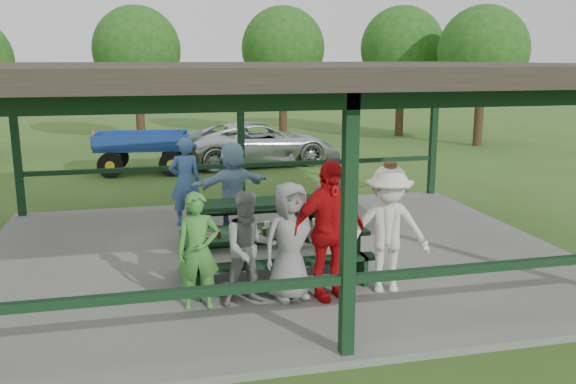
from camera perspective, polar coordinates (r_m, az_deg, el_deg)
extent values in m
plane|color=#37561B|center=(10.73, -1.10, -6.20)|extent=(90.00, 90.00, 0.00)
cube|color=slate|center=(10.72, -1.10, -5.95)|extent=(10.00, 8.00, 0.10)
cube|color=black|center=(6.76, 5.69, -3.34)|extent=(0.15, 0.15, 3.00)
cube|color=black|center=(14.12, -24.10, 3.91)|extent=(0.15, 0.15, 3.00)
cube|color=black|center=(14.03, -4.43, 4.91)|extent=(0.15, 0.15, 3.00)
cube|color=black|center=(15.50, 13.46, 5.32)|extent=(0.15, 0.15, 3.00)
cube|color=black|center=(6.61, -14.82, -9.57)|extent=(4.65, 0.10, 0.10)
cube|color=black|center=(8.01, 22.16, -6.17)|extent=(4.65, 0.10, 0.10)
cube|color=black|center=(13.96, -14.17, 2.04)|extent=(4.65, 0.10, 0.10)
cube|color=black|center=(14.67, 4.92, 2.87)|extent=(4.65, 0.10, 0.10)
cube|color=black|center=(6.52, 5.96, 8.59)|extent=(9.80, 0.15, 0.20)
cube|color=black|center=(13.91, -4.53, 10.64)|extent=(9.80, 0.15, 0.20)
cube|color=#2A231E|center=(10.17, -1.18, 11.26)|extent=(10.60, 8.60, 0.24)
cube|color=black|center=(9.31, -1.26, -3.84)|extent=(2.83, 0.75, 0.06)
cube|color=black|center=(8.88, -0.49, -6.65)|extent=(2.83, 0.28, 0.05)
cube|color=black|center=(9.91, -1.92, -4.60)|extent=(2.83, 0.28, 0.05)
cube|color=black|center=(9.25, -8.79, -6.35)|extent=(0.06, 0.70, 0.75)
cube|color=black|center=(9.73, 5.91, -5.30)|extent=(0.06, 0.70, 0.75)
cube|color=black|center=(9.30, -8.76, -7.22)|extent=(0.06, 1.39, 0.45)
cube|color=black|center=(9.78, 5.89, -6.14)|extent=(0.06, 1.39, 0.45)
cube|color=black|center=(11.22, -2.95, -1.02)|extent=(2.48, 0.75, 0.06)
cube|color=black|center=(10.77, -2.40, -3.22)|extent=(2.48, 0.28, 0.05)
cube|color=black|center=(11.82, -3.42, -1.80)|extent=(2.48, 0.28, 0.05)
cube|color=black|center=(11.17, -8.30, -3.02)|extent=(0.06, 0.70, 0.75)
cube|color=black|center=(11.54, 2.26, -2.41)|extent=(0.06, 0.70, 0.75)
cube|color=black|center=(11.22, -8.28, -3.76)|extent=(0.06, 1.39, 0.45)
cube|color=black|center=(11.58, 2.25, -3.12)|extent=(0.06, 1.39, 0.45)
cylinder|color=white|center=(9.15, -7.69, -4.02)|extent=(0.22, 0.22, 0.01)
torus|color=olive|center=(9.12, -7.93, -3.93)|extent=(0.10, 0.10, 0.03)
torus|color=olive|center=(9.13, -7.43, -3.90)|extent=(0.10, 0.10, 0.03)
torus|color=olive|center=(9.18, -7.72, -3.81)|extent=(0.10, 0.10, 0.03)
cylinder|color=white|center=(9.24, -3.28, -3.76)|extent=(0.22, 0.22, 0.01)
torus|color=olive|center=(9.21, -3.50, -3.67)|extent=(0.10, 0.10, 0.03)
torus|color=olive|center=(9.22, -3.01, -3.64)|extent=(0.10, 0.10, 0.03)
torus|color=olive|center=(9.28, -3.33, -3.55)|extent=(0.10, 0.10, 0.03)
cylinder|color=white|center=(9.39, 1.11, -3.48)|extent=(0.22, 0.22, 0.01)
torus|color=olive|center=(9.35, 0.90, -3.40)|extent=(0.10, 0.10, 0.03)
torus|color=olive|center=(9.37, 1.38, -3.36)|extent=(0.10, 0.10, 0.03)
torus|color=olive|center=(9.42, 1.04, -3.28)|extent=(0.10, 0.10, 0.03)
cylinder|color=white|center=(9.59, 5.42, -3.18)|extent=(0.22, 0.22, 0.01)
torus|color=olive|center=(9.55, 5.23, -3.10)|extent=(0.10, 0.10, 0.03)
torus|color=olive|center=(9.58, 5.68, -3.07)|extent=(0.10, 0.10, 0.03)
torus|color=olive|center=(9.63, 5.33, -2.99)|extent=(0.10, 0.10, 0.03)
cylinder|color=#381E0F|center=(8.96, -7.93, -4.08)|extent=(0.06, 0.06, 0.10)
cylinder|color=#381E0F|center=(8.98, -6.49, -4.00)|extent=(0.06, 0.06, 0.10)
cylinder|color=#381E0F|center=(9.08, -2.24, -3.75)|extent=(0.06, 0.06, 0.10)
cylinder|color=#381E0F|center=(9.26, 2.65, -3.43)|extent=(0.06, 0.06, 0.10)
cylinder|color=#381E0F|center=(9.34, 4.38, -3.31)|extent=(0.06, 0.06, 0.10)
cylinder|color=#381E0F|center=(9.42, 5.78, -3.21)|extent=(0.06, 0.06, 0.10)
cone|color=white|center=(9.39, -4.32, -3.22)|extent=(0.09, 0.09, 0.10)
cone|color=white|center=(9.46, -1.97, -3.08)|extent=(0.09, 0.09, 0.10)
cone|color=white|center=(9.64, 2.53, -2.79)|extent=(0.09, 0.09, 0.10)
cone|color=white|center=(9.74, 4.56, -2.66)|extent=(0.09, 0.09, 0.10)
imported|color=#419036|center=(8.29, -8.42, -5.46)|extent=(0.60, 0.41, 1.60)
imported|color=gray|center=(8.35, -3.63, -5.29)|extent=(0.83, 0.68, 1.58)
imported|color=gray|center=(8.48, 0.22, -4.63)|extent=(0.93, 0.73, 1.68)
imported|color=red|center=(8.51, 3.78, -3.58)|extent=(1.24, 0.74, 1.97)
imported|color=white|center=(8.85, 9.33, -3.51)|extent=(1.33, 0.98, 1.85)
cylinder|color=#55371D|center=(8.66, 9.53, 1.99)|extent=(0.39, 0.39, 0.02)
cylinder|color=#55371D|center=(8.64, 9.55, 2.38)|extent=(0.23, 0.23, 0.11)
imported|color=#89B3D4|center=(11.89, -5.21, 0.50)|extent=(1.71, 0.98, 1.76)
imported|color=#3E65A3|center=(12.44, -9.61, 0.97)|extent=(0.71, 0.52, 1.79)
imported|color=gray|center=(12.28, 4.02, 0.33)|extent=(0.90, 0.81, 1.52)
imported|color=silver|center=(20.05, -2.72, 4.58)|extent=(5.22, 2.88, 1.38)
cube|color=navy|center=(19.03, -13.45, 4.10)|extent=(2.85, 1.60, 0.12)
cube|color=navy|center=(18.32, -13.67, 4.55)|extent=(2.73, 0.30, 0.39)
cube|color=navy|center=(19.67, -13.31, 5.09)|extent=(2.73, 0.30, 0.39)
cube|color=navy|center=(19.17, -17.57, 4.66)|extent=(0.18, 1.37, 0.39)
cube|color=navy|center=(18.92, -9.34, 4.98)|extent=(0.18, 1.37, 0.39)
cylinder|color=black|center=(18.47, -16.30, 2.41)|extent=(0.76, 0.24, 0.74)
cylinder|color=yellow|center=(18.47, -16.30, 2.41)|extent=(0.29, 0.24, 0.27)
cylinder|color=black|center=(19.90, -15.73, 3.14)|extent=(0.76, 0.24, 0.74)
cylinder|color=yellow|center=(19.90, -15.73, 3.14)|extent=(0.29, 0.24, 0.27)
cylinder|color=black|center=(18.31, -10.83, 2.60)|extent=(0.76, 0.24, 0.74)
cylinder|color=yellow|center=(18.31, -10.83, 2.60)|extent=(0.29, 0.24, 0.27)
cylinder|color=black|center=(19.75, -10.66, 3.32)|extent=(0.76, 0.24, 0.74)
cylinder|color=yellow|center=(19.75, -10.66, 3.32)|extent=(0.29, 0.24, 0.27)
cube|color=navy|center=(18.96, -7.83, 4.00)|extent=(0.98, 0.16, 0.08)
cone|color=#F2590C|center=(19.16, -17.73, 4.94)|extent=(0.05, 0.39, 0.39)
cylinder|color=black|center=(26.08, -13.69, 7.58)|extent=(0.36, 0.36, 2.76)
sphere|color=#1A4A13|center=(26.00, -13.97, 12.79)|extent=(3.53, 3.53, 3.53)
cylinder|color=black|center=(27.17, -0.47, 8.18)|extent=(0.36, 0.36, 2.82)
sphere|color=#1A4A13|center=(27.10, -0.48, 13.30)|extent=(3.61, 3.61, 3.61)
cylinder|color=black|center=(25.39, 17.45, 7.20)|extent=(0.36, 0.36, 2.72)
sphere|color=#1A4A13|center=(25.31, 17.80, 12.48)|extent=(3.48, 3.48, 3.48)
cylinder|color=black|center=(27.85, 10.42, 8.10)|extent=(0.36, 0.36, 2.83)
sphere|color=#1A4A13|center=(27.78, 10.63, 13.11)|extent=(3.62, 3.62, 3.62)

